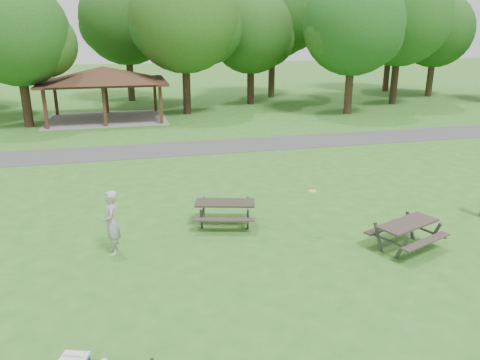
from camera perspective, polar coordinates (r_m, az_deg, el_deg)
The scene contains 16 objects.
ground at distance 12.94m, azimuth -0.05°, elevation -11.21°, with size 160.00×160.00×0.00m, color #2E6A1E.
asphalt_path at distance 25.88m, azimuth -7.50°, elevation 3.79°, with size 120.00×3.20×0.02m, color #403F42.
pavilion at distance 35.13m, azimuth -16.32°, elevation 12.04°, with size 8.60×7.01×3.76m.
tree_row_d at distance 34.06m, azimuth -25.39°, elevation 15.48°, with size 6.93×6.60×9.27m.
tree_row_e at distance 36.30m, azimuth -6.65°, elevation 18.68°, with size 8.40×8.00×11.02m.
tree_row_f at distance 40.93m, azimuth 1.45°, elevation 17.39°, with size 7.35×7.00×9.55m.
tree_row_g at distance 37.01m, azimuth 13.74°, elevation 17.59°, with size 7.77×7.40×10.25m.
tree_row_h at distance 43.03m, azimuth 19.09°, elevation 18.08°, with size 8.61×8.20×11.37m.
tree_row_i at distance 49.27m, azimuth 22.82°, elevation 16.26°, with size 7.14×6.80×9.52m.
tree_deep_b at distance 43.99m, azimuth -13.55°, elevation 18.34°, with size 8.40×8.00×11.13m.
tree_deep_c at distance 45.16m, azimuth 4.15°, elevation 19.45°, with size 8.82×8.40×11.90m.
tree_deep_d at distance 51.93m, azimuth 18.09°, elevation 18.01°, with size 8.40×8.00×11.27m.
picnic_table_middle at distance 15.58m, azimuth -1.83°, elevation -3.38°, with size 2.32×2.04×0.86m.
picnic_table_far at distance 14.83m, azimuth 19.71°, elevation -5.62°, with size 2.44×2.21×0.86m.
frisbee_in_flight at distance 14.82m, azimuth 8.81°, elevation -1.34°, with size 0.30×0.30×0.02m.
frisbee_thrower at distance 14.04m, azimuth -15.38°, elevation -5.06°, with size 0.71×0.46×1.94m, color #A4A4A6.
Camera 1 is at (-2.70, -10.95, 6.33)m, focal length 35.00 mm.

